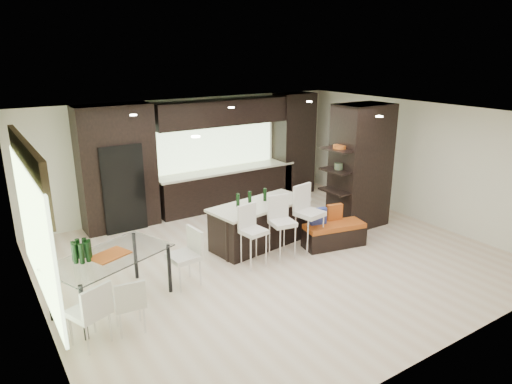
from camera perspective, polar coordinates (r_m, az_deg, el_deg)
ground at (r=8.77m, az=2.17°, el=-8.17°), size 8.00×8.00×0.00m
back_wall at (r=11.22m, az=-8.15°, el=4.67°), size 8.00×0.02×2.70m
left_wall at (r=6.91m, az=-26.02°, el=-5.07°), size 0.02×7.00×2.70m
right_wall at (r=11.02m, az=19.53°, el=3.61°), size 0.02×7.00×2.70m
ceiling at (r=7.99m, az=2.39°, el=9.58°), size 8.00×7.00×0.02m
window_left at (r=7.10m, az=-25.93°, el=-4.48°), size 0.04×3.20×1.90m
window_back at (r=11.41m, az=-5.37°, el=6.00°), size 3.40×0.04×1.20m
stone_accent at (r=6.85m, az=-26.66°, el=2.59°), size 0.08×3.00×0.80m
ceiling_spots at (r=8.20m, az=1.36°, el=9.64°), size 4.00×3.00×0.02m
back_cabinetry at (r=11.15m, az=-5.09°, el=4.70°), size 6.80×0.68×2.70m
refrigerator at (r=10.33m, az=-16.70°, el=0.71°), size 0.90×0.68×1.90m
partition_column at (r=10.23m, az=12.93°, el=3.17°), size 1.20×0.80×2.70m
kitchen_island at (r=9.18m, az=0.49°, el=-4.03°), size 2.17×1.18×0.86m
stool_left at (r=8.27m, az=-0.31°, el=-6.30°), size 0.46×0.46×0.92m
stool_mid at (r=8.59m, az=3.30°, el=-5.24°), size 0.49×0.49×0.97m
stool_right at (r=8.93m, az=6.68°, el=-4.13°), size 0.54×0.54×1.06m
bench at (r=9.30m, az=9.72°, el=-5.30°), size 1.31×0.72×0.48m
floor_vase at (r=10.34m, az=10.75°, el=-0.73°), size 0.52×0.52×1.25m
dining_table at (r=7.40m, az=-17.48°, el=-10.53°), size 1.98×1.55×0.84m
chair_near at (r=6.76m, az=-15.55°, el=-13.54°), size 0.46×0.46×0.76m
chair_far at (r=6.62m, az=-20.12°, el=-14.33°), size 0.59×0.59×0.84m
chair_end at (r=7.73m, az=-8.95°, el=-8.44°), size 0.51×0.51×0.89m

